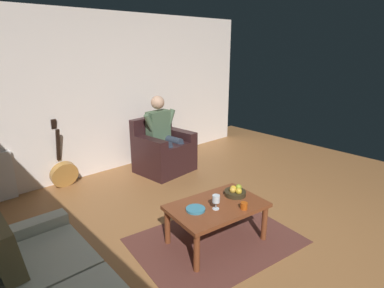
% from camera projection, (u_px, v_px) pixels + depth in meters
% --- Properties ---
extents(ground_plane, '(7.46, 7.46, 0.00)m').
position_uv_depth(ground_plane, '(268.00, 250.00, 3.24)').
color(ground_plane, '#946237').
extents(wall_back, '(5.76, 0.06, 2.53)m').
position_uv_depth(wall_back, '(110.00, 94.00, 5.08)').
color(wall_back, silver).
rests_on(wall_back, ground).
extents(rug, '(1.84, 1.45, 0.01)m').
position_uv_depth(rug, '(216.00, 240.00, 3.39)').
color(rug, brown).
rests_on(rug, ground).
extents(armchair, '(0.90, 0.80, 0.89)m').
position_uv_depth(armchair, '(163.00, 152.00, 5.22)').
color(armchair, black).
rests_on(armchair, ground).
extents(person_seated, '(0.66, 0.57, 1.25)m').
position_uv_depth(person_seated, '(163.00, 131.00, 5.11)').
color(person_seated, '#4B6449').
rests_on(person_seated, ground).
extents(coffee_table, '(1.07, 0.76, 0.44)m').
position_uv_depth(coffee_table, '(217.00, 210.00, 3.28)').
color(coffee_table, brown).
rests_on(coffee_table, ground).
extents(guitar, '(0.39, 0.29, 1.01)m').
position_uv_depth(guitar, '(64.00, 172.00, 4.64)').
color(guitar, '#B47D3A').
rests_on(guitar, ground).
extents(wine_glass_near, '(0.08, 0.08, 0.15)m').
position_uv_depth(wine_glass_near, '(216.00, 200.00, 3.14)').
color(wine_glass_near, silver).
rests_on(wine_glass_near, coffee_table).
extents(fruit_bowl, '(0.24, 0.24, 0.11)m').
position_uv_depth(fruit_bowl, '(235.00, 192.00, 3.45)').
color(fruit_bowl, '#312817').
rests_on(fruit_bowl, coffee_table).
extents(decorative_dish, '(0.19, 0.19, 0.02)m').
position_uv_depth(decorative_dish, '(196.00, 209.00, 3.14)').
color(decorative_dish, teal).
rests_on(decorative_dish, coffee_table).
extents(candle_jar, '(0.07, 0.07, 0.07)m').
position_uv_depth(candle_jar, '(244.00, 206.00, 3.16)').
color(candle_jar, '#B44911').
rests_on(candle_jar, coffee_table).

